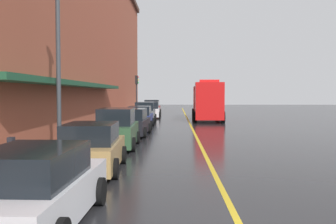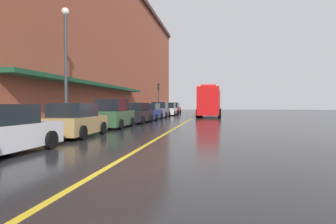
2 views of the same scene
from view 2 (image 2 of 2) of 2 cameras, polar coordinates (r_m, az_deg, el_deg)
ground_plane at (r=32.46m, az=4.50°, el=-1.26°), size 112.00×112.00×0.00m
sidewalk_left at (r=33.54m, az=-6.12°, el=-1.05°), size 2.40×70.00×0.15m
lane_center_stripe at (r=32.46m, az=4.50°, el=-1.25°), size 0.16×70.00×0.01m
brick_building_left at (r=35.00m, az=-15.31°, el=12.26°), size 9.50×64.00×16.23m
parked_car_1 at (r=14.93m, az=-17.24°, el=-1.64°), size 2.13×4.24×1.60m
parked_car_2 at (r=19.94m, az=-10.28°, el=-0.50°), size 2.01×4.28×1.88m
parked_car_3 at (r=24.85m, az=-6.01°, el=-0.30°), size 2.13×4.47×1.66m
parked_car_4 at (r=30.02m, az=-3.35°, el=-0.01°), size 1.98×4.81×1.64m
parked_car_5 at (r=35.79m, az=-1.48°, el=0.35°), size 2.09×4.73×1.81m
parked_car_6 at (r=41.34m, az=0.13°, el=0.44°), size 2.20×4.20×1.69m
parked_car_7 at (r=46.76m, az=1.01°, el=0.62°), size 2.11×4.83×1.81m
fire_truck at (r=37.36m, az=7.91°, el=1.84°), size 2.95×8.88×3.77m
parking_meter_1 at (r=13.02m, az=-28.66°, el=-0.86°), size 0.14×0.18×1.33m
street_lamp_left at (r=18.54m, az=-18.85°, el=10.24°), size 0.44×0.44×6.94m
traffic_light_near at (r=41.69m, az=-1.80°, el=3.69°), size 0.38×0.36×4.30m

